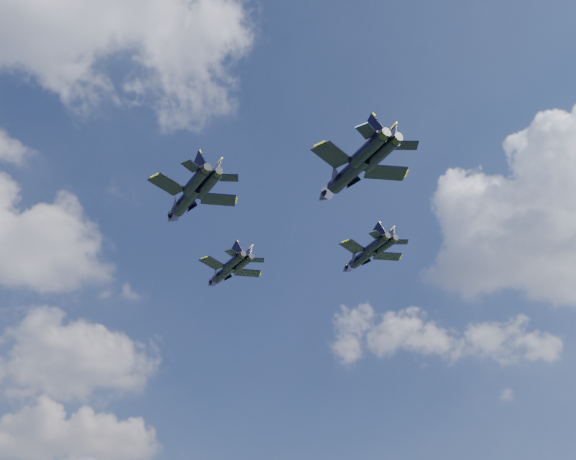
# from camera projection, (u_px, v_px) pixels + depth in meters

# --- Properties ---
(jet_lead) EXTENTS (10.57, 13.72, 3.26)m
(jet_lead) POSITION_uv_depth(u_px,v_px,m) (224.00, 273.00, 113.64)
(jet_lead) COLOR black
(jet_left) EXTENTS (12.68, 16.27, 3.89)m
(jet_left) POSITION_uv_depth(u_px,v_px,m) (186.00, 201.00, 98.66)
(jet_left) COLOR black
(jet_right) EXTENTS (11.06, 14.11, 3.39)m
(jet_right) POSITION_uv_depth(u_px,v_px,m) (362.00, 257.00, 112.93)
(jet_right) COLOR black
(jet_slot) EXTENTS (14.10, 17.99, 4.32)m
(jet_slot) POSITION_uv_depth(u_px,v_px,m) (347.00, 174.00, 93.93)
(jet_slot) COLOR black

